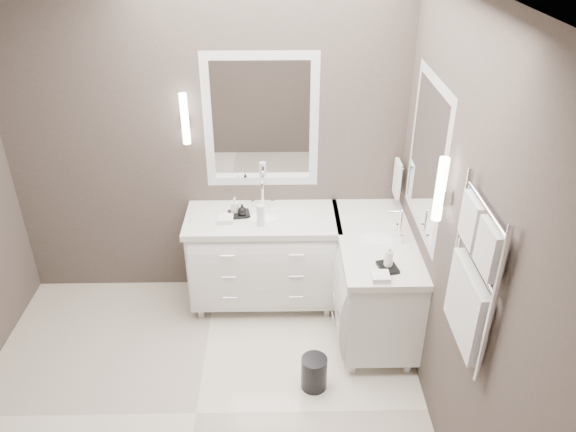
{
  "coord_description": "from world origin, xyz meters",
  "views": [
    {
      "loc": [
        0.58,
        -2.67,
        3.1
      ],
      "look_at": [
        0.65,
        0.7,
        1.15
      ],
      "focal_mm": 35.0,
      "sensor_mm": 36.0,
      "label": 1
    }
  ],
  "objects_px": {
    "vanity_right": "(374,276)",
    "waste_bin": "(314,373)",
    "towel_ladder": "(471,282)",
    "vanity_back": "(263,254)"
  },
  "relations": [
    {
      "from": "vanity_right",
      "to": "waste_bin",
      "type": "xyz_separation_m",
      "value": [
        -0.5,
        -0.67,
        -0.35
      ]
    },
    {
      "from": "vanity_right",
      "to": "towel_ladder",
      "type": "distance_m",
      "value": 1.6
    },
    {
      "from": "towel_ladder",
      "to": "vanity_back",
      "type": "bearing_deg",
      "value": 124.1
    },
    {
      "from": "vanity_back",
      "to": "vanity_right",
      "type": "height_order",
      "value": "same"
    },
    {
      "from": "vanity_back",
      "to": "waste_bin",
      "type": "relative_size",
      "value": 4.76
    },
    {
      "from": "waste_bin",
      "to": "towel_ladder",
      "type": "bearing_deg",
      "value": -40.97
    },
    {
      "from": "vanity_back",
      "to": "towel_ladder",
      "type": "distance_m",
      "value": 2.16
    },
    {
      "from": "vanity_back",
      "to": "vanity_right",
      "type": "xyz_separation_m",
      "value": [
        0.88,
        -0.33,
        0.0
      ]
    },
    {
      "from": "vanity_back",
      "to": "towel_ladder",
      "type": "xyz_separation_m",
      "value": [
        1.1,
        -1.63,
        0.91
      ]
    },
    {
      "from": "vanity_right",
      "to": "waste_bin",
      "type": "relative_size",
      "value": 4.76
    }
  ]
}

